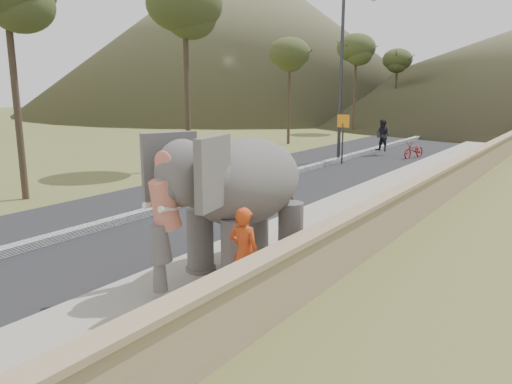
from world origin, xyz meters
TOP-DOWN VIEW (x-y plane):
  - ground at (0.00, 0.00)m, footprint 160.00×160.00m
  - road at (-5.00, 10.00)m, footprint 7.00×120.00m
  - median at (-5.00, 10.00)m, footprint 0.35×120.00m
  - walkway at (0.00, 10.00)m, footprint 3.00×120.00m
  - parapet at (1.65, 10.00)m, footprint 0.30×120.00m
  - lamppost at (-4.69, 18.96)m, footprint 1.76×0.36m
  - signboard at (-4.50, 18.31)m, footprint 0.60×0.08m
  - hill_left at (-38.00, 55.00)m, footprint 60.00×60.00m
  - elephant_and_man at (0.02, 4.06)m, footprint 2.41×3.99m
  - motorcyclist at (-3.14, 22.34)m, footprint 2.72×1.80m

SIDE VIEW (x-z plane):
  - ground at x=0.00m, z-range 0.00..0.00m
  - road at x=-5.00m, z-range 0.00..0.03m
  - walkway at x=0.00m, z-range 0.00..0.15m
  - median at x=-5.00m, z-range 0.00..0.22m
  - parapet at x=1.65m, z-range 0.00..1.10m
  - motorcyclist at x=-3.14m, z-range -0.20..1.79m
  - elephant_and_man at x=0.02m, z-range 0.14..2.89m
  - signboard at x=-4.50m, z-range 0.44..2.84m
  - lamppost at x=-4.69m, z-range 0.87..8.87m
  - hill_left at x=-38.00m, z-range 0.00..22.00m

